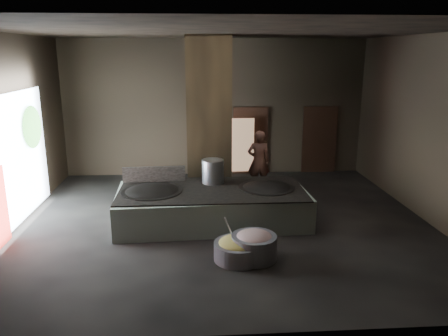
{
  "coord_description": "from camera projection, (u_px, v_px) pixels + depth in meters",
  "views": [
    {
      "loc": [
        -0.69,
        -10.09,
        4.04
      ],
      "look_at": [
        0.03,
        0.45,
        1.25
      ],
      "focal_mm": 35.0,
      "sensor_mm": 36.0,
      "label": 1
    }
  ],
  "objects": [
    {
      "name": "wok_left_rim",
      "position": [
        152.0,
        191.0,
        10.47
      ],
      "size": [
        1.47,
        1.47,
        0.05
      ],
      "primitive_type": "cylinder",
      "color": "black",
      "rests_on": "hearth_platform"
    },
    {
      "name": "doorway_far_glow",
      "position": [
        326.0,
        141.0,
        15.26
      ],
      "size": [
        0.81,
        0.04,
        1.91
      ],
      "primitive_type": "cube",
      "color": "#8C6647",
      "rests_on": "ground"
    },
    {
      "name": "front_wall",
      "position": [
        247.0,
        191.0,
        5.85
      ],
      "size": [
        10.0,
        0.1,
        4.5
      ],
      "primitive_type": "cube",
      "color": "black",
      "rests_on": "ground"
    },
    {
      "name": "veg_fill",
      "position": [
        239.0,
        243.0,
        8.73
      ],
      "size": [
        0.82,
        0.82,
        0.25
      ],
      "primitive_type": "ellipsoid",
      "color": "#7D9749",
      "rests_on": "veg_basin"
    },
    {
      "name": "meat_basin",
      "position": [
        254.0,
        247.0,
        8.79
      ],
      "size": [
        1.12,
        1.12,
        0.5
      ],
      "primitive_type": "cylinder",
      "rotation": [
        0.0,
        0.0,
        -0.27
      ],
      "color": "slate",
      "rests_on": "ground"
    },
    {
      "name": "tree_silhouette",
      "position": [
        32.0,
        127.0,
        11.18
      ],
      "size": [
        0.28,
        1.1,
        1.1
      ],
      "primitive_type": "ellipsoid",
      "color": "#194714",
      "rests_on": "left_opening"
    },
    {
      "name": "stock_pot",
      "position": [
        213.0,
        171.0,
        11.07
      ],
      "size": [
        0.56,
        0.56,
        0.6
      ],
      "primitive_type": "cylinder",
      "color": "#B0B5B8",
      "rests_on": "hearth_platform"
    },
    {
      "name": "right_wall",
      "position": [
        432.0,
        129.0,
        10.56
      ],
      "size": [
        0.1,
        9.0,
        4.5
      ],
      "primitive_type": "cube",
      "color": "black",
      "rests_on": "ground"
    },
    {
      "name": "meat_fill",
      "position": [
        254.0,
        238.0,
        8.74
      ],
      "size": [
        0.76,
        0.76,
        0.29
      ],
      "primitive_type": "ellipsoid",
      "color": "#A56563",
      "rests_on": "meat_basin"
    },
    {
      "name": "ceiling",
      "position": [
        224.0,
        29.0,
        9.65
      ],
      "size": [
        10.0,
        9.0,
        0.1
      ],
      "primitive_type": "cube",
      "color": "black",
      "rests_on": "back_wall"
    },
    {
      "name": "doorway_near_glow",
      "position": [
        243.0,
        145.0,
        14.61
      ],
      "size": [
        0.76,
        0.04,
        1.81
      ],
      "primitive_type": "cube",
      "color": "#8C6647",
      "rests_on": "ground"
    },
    {
      "name": "splash_guard",
      "position": [
        154.0,
        174.0,
        11.19
      ],
      "size": [
        1.59,
        0.13,
        0.4
      ],
      "primitive_type": "cube",
      "rotation": [
        0.0,
        0.0,
        0.05
      ],
      "color": "black",
      "rests_on": "hearth_platform"
    },
    {
      "name": "wok_left",
      "position": [
        152.0,
        194.0,
        10.49
      ],
      "size": [
        1.44,
        1.44,
        0.4
      ],
      "primitive_type": "ellipsoid",
      "color": "black",
      "rests_on": "hearth_platform"
    },
    {
      "name": "wok_right",
      "position": [
        266.0,
        191.0,
        10.77
      ],
      "size": [
        1.34,
        1.34,
        0.38
      ],
      "primitive_type": "ellipsoid",
      "color": "black",
      "rests_on": "hearth_platform"
    },
    {
      "name": "platform_cap",
      "position": [
        212.0,
        190.0,
        10.62
      ],
      "size": [
        4.48,
        2.15,
        0.03
      ],
      "primitive_type": "cube",
      "color": "black",
      "rests_on": "hearth_platform"
    },
    {
      "name": "doorway_near",
      "position": [
        250.0,
        142.0,
        14.9
      ],
      "size": [
        1.18,
        0.08,
        2.38
      ],
      "primitive_type": "cube",
      "color": "black",
      "rests_on": "ground"
    },
    {
      "name": "back_wall",
      "position": [
        215.0,
        108.0,
        14.62
      ],
      "size": [
        10.0,
        0.1,
        4.5
      ],
      "primitive_type": "cube",
      "color": "black",
      "rests_on": "ground"
    },
    {
      "name": "ladle",
      "position": [
        231.0,
        231.0,
        8.82
      ],
      "size": [
        0.29,
        0.31,
        0.71
      ],
      "primitive_type": "cylinder",
      "rotation": [
        0.49,
        0.0,
        -0.74
      ],
      "color": "#B0B5B8",
      "rests_on": "veg_basin"
    },
    {
      "name": "hearth_platform",
      "position": [
        212.0,
        206.0,
        10.72
      ],
      "size": [
        4.67,
        2.4,
        0.8
      ],
      "primitive_type": "cube",
      "rotation": [
        0.0,
        0.0,
        0.05
      ],
      "color": "silver",
      "rests_on": "ground"
    },
    {
      "name": "left_opening",
      "position": [
        14.0,
        160.0,
        10.27
      ],
      "size": [
        0.04,
        4.2,
        3.1
      ],
      "primitive_type": "cube",
      "color": "white",
      "rests_on": "ground"
    },
    {
      "name": "floor",
      "position": [
        224.0,
        223.0,
        10.82
      ],
      "size": [
        10.0,
        9.0,
        0.1
      ],
      "primitive_type": "cube",
      "color": "black",
      "rests_on": "ground"
    },
    {
      "name": "cook",
      "position": [
        259.0,
        161.0,
        12.97
      ],
      "size": [
        0.69,
        0.45,
        1.85
      ],
      "primitive_type": "imported",
      "rotation": [
        0.0,
        0.0,
        3.11
      ],
      "color": "brown",
      "rests_on": "ground"
    },
    {
      "name": "left_wall",
      "position": [
        2.0,
        134.0,
        9.9
      ],
      "size": [
        0.1,
        9.0,
        4.5
      ],
      "primitive_type": "cube",
      "color": "black",
      "rests_on": "ground"
    },
    {
      "name": "veg_basin",
      "position": [
        238.0,
        251.0,
        8.78
      ],
      "size": [
        1.25,
        1.25,
        0.37
      ],
      "primitive_type": "cylinder",
      "rotation": [
        0.0,
        0.0,
        -0.31
      ],
      "color": "slate",
      "rests_on": "ground"
    },
    {
      "name": "wok_right_rim",
      "position": [
        266.0,
        188.0,
        10.75
      ],
      "size": [
        1.37,
        1.37,
        0.05
      ],
      "primitive_type": "cylinder",
      "color": "black",
      "rests_on": "hearth_platform"
    },
    {
      "name": "doorway_far",
      "position": [
        319.0,
        141.0,
        15.06
      ],
      "size": [
        1.18,
        0.08,
        2.38
      ],
      "primitive_type": "cube",
      "color": "black",
      "rests_on": "ground"
    },
    {
      "name": "pillar",
      "position": [
        209.0,
        120.0,
        12.05
      ],
      "size": [
        1.2,
        1.2,
        4.5
      ],
      "primitive_type": "cube",
      "color": "black",
      "rests_on": "ground"
    }
  ]
}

